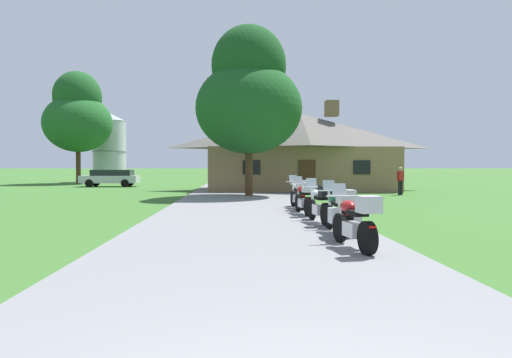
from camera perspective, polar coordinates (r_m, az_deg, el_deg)
ground_plane at (r=22.31m, az=-1.53°, el=-2.79°), size 500.00×500.00×0.00m
asphalt_driveway at (r=20.32m, az=-1.46°, el=-3.15°), size 6.40×80.00×0.06m
motorcycle_red_nearest_to_camera at (r=9.37m, az=12.44°, el=-5.27°), size 0.76×2.08×1.30m
motorcycle_green_second_in_row at (r=11.39m, az=10.48°, el=-4.08°), size 0.79×2.08×1.30m
motorcycle_white_third_in_row at (r=13.44m, az=8.08°, el=-3.14°), size 0.71×2.08×1.30m
motorcycle_red_fourth_in_row at (r=15.79m, az=6.08°, el=-2.41°), size 0.69×2.08×1.30m
motorcycle_white_farthest_in_row at (r=17.95m, az=5.34°, el=-1.92°), size 0.69×2.08×1.30m
stone_lodge at (r=32.26m, az=5.54°, el=3.58°), size 13.34×7.04×6.35m
bystander_red_shirt_near_lodge at (r=28.08m, az=17.73°, el=-0.04°), size 0.51×0.34×1.67m
tree_by_lodge_front at (r=25.62m, az=-0.91°, el=10.45°), size 5.94×5.94×9.54m
tree_left_far at (r=47.03m, az=-21.54°, el=7.45°), size 6.44×6.44×10.78m
metal_silo_distant at (r=51.33m, az=-17.98°, el=3.81°), size 3.54×3.54×7.40m
parked_silver_suv_far_left at (r=39.22m, az=-17.82°, el=0.21°), size 4.60×1.92×1.40m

